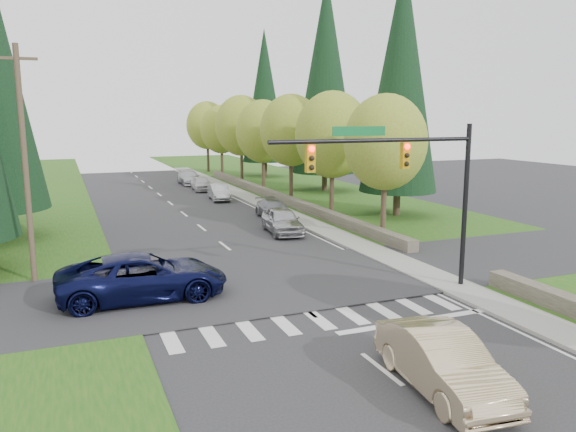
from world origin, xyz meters
TOP-DOWN VIEW (x-y plane):
  - ground at (0.00, 0.00)m, footprint 120.00×120.00m
  - grass_east at (13.00, 20.00)m, footprint 14.00×110.00m
  - cross_street at (0.00, 8.00)m, footprint 120.00×8.00m
  - sidewalk_east at (6.90, 22.00)m, footprint 1.80×80.00m
  - curb_east at (6.05, 22.00)m, footprint 0.20×80.00m
  - stone_wall_north at (8.60, 30.00)m, footprint 0.70×40.00m
  - traffic_signal at (4.37, 4.50)m, footprint 8.70×0.37m
  - utility_pole at (-9.50, 12.00)m, footprint 1.60×0.24m
  - decid_tree_0 at (9.20, 14.00)m, footprint 4.80×4.80m
  - decid_tree_1 at (9.30, 21.00)m, footprint 5.20×5.20m
  - decid_tree_2 at (9.10, 28.00)m, footprint 5.00×5.00m
  - decid_tree_3 at (9.20, 35.00)m, footprint 5.00×5.00m
  - decid_tree_4 at (9.30, 42.00)m, footprint 5.40×5.40m
  - decid_tree_5 at (9.10, 49.00)m, footprint 4.80×4.80m
  - decid_tree_6 at (9.20, 56.00)m, footprint 5.20×5.20m
  - conifer_e_a at (14.00, 20.00)m, footprint 5.44×5.44m
  - conifer_e_b at (15.00, 34.00)m, footprint 6.12×6.12m
  - conifer_e_c at (14.00, 48.00)m, footprint 5.10×5.10m
  - sedan_champagne at (0.80, -2.66)m, footprint 2.19×5.00m
  - suv_navy at (-5.42, 7.86)m, footprint 6.57×3.12m
  - parked_car_a at (4.20, 17.46)m, footprint 2.39×4.84m
  - parked_car_b at (5.47, 22.37)m, footprint 2.03×4.49m
  - parked_car_c at (4.20, 32.20)m, footprint 1.82×4.22m
  - parked_car_d at (4.20, 38.73)m, footprint 1.91×4.14m
  - parked_car_e at (4.20, 44.05)m, footprint 1.99×4.85m

SIDE VIEW (x-z plane):
  - ground at x=0.00m, z-range 0.00..0.00m
  - cross_street at x=0.00m, z-range -0.05..0.05m
  - grass_east at x=13.00m, z-range 0.00..0.06m
  - sidewalk_east at x=6.90m, z-range 0.00..0.13m
  - curb_east at x=6.05m, z-range 0.00..0.13m
  - stone_wall_north at x=8.60m, z-range 0.00..0.70m
  - parked_car_b at x=5.47m, z-range 0.00..1.28m
  - parked_car_c at x=4.20m, z-range 0.00..1.35m
  - parked_car_d at x=4.20m, z-range 0.00..1.37m
  - parked_car_e at x=4.20m, z-range 0.00..1.40m
  - parked_car_a at x=4.20m, z-range 0.00..1.59m
  - sedan_champagne at x=0.80m, z-range 0.00..1.60m
  - suv_navy at x=-5.42m, z-range 0.00..1.81m
  - traffic_signal at x=4.37m, z-range 1.58..8.38m
  - utility_pole at x=-9.50m, z-range 0.14..10.14m
  - decid_tree_5 at x=9.10m, z-range 1.38..9.68m
  - decid_tree_0 at x=9.20m, z-range 1.41..9.78m
  - decid_tree_3 at x=9.20m, z-range 1.39..9.94m
  - decid_tree_1 at x=9.30m, z-range 1.40..10.20m
  - decid_tree_6 at x=9.20m, z-range 1.43..10.30m
  - decid_tree_2 at x=9.10m, z-range 1.52..10.34m
  - decid_tree_4 at x=9.30m, z-range 1.47..10.65m
  - conifer_e_c at x=14.00m, z-range 0.89..17.69m
  - conifer_e_a at x=14.00m, z-range 0.89..18.69m
  - conifer_e_b at x=15.00m, z-range 0.89..20.69m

